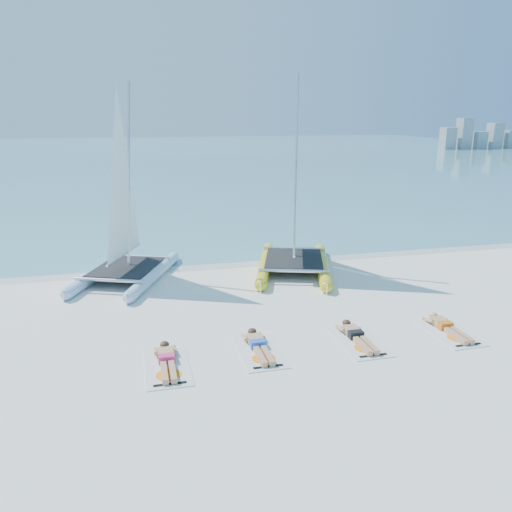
{
  "coord_description": "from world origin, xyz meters",
  "views": [
    {
      "loc": [
        -3.17,
        -12.65,
        5.5
      ],
      "look_at": [
        0.25,
        1.2,
        1.45
      ],
      "focal_mm": 35.0,
      "sensor_mm": 36.0,
      "label": 1
    }
  ],
  "objects_px": {
    "sunbather_c": "(356,335)",
    "towel_c": "(359,342)",
    "towel_a": "(167,368)",
    "sunbather_d": "(446,326)",
    "towel_b": "(260,352)",
    "catamaran_blue": "(124,221)",
    "sunbather_a": "(167,359)",
    "catamaran_yellow": "(295,207)",
    "towel_d": "(450,333)",
    "sunbather_b": "(258,345)"
  },
  "relations": [
    {
      "from": "sunbather_c",
      "to": "towel_c",
      "type": "bearing_deg",
      "value": -90.0
    },
    {
      "from": "towel_a",
      "to": "sunbather_d",
      "type": "distance_m",
      "value": 7.33
    },
    {
      "from": "towel_b",
      "to": "sunbather_c",
      "type": "distance_m",
      "value": 2.56
    },
    {
      "from": "towel_b",
      "to": "towel_c",
      "type": "distance_m",
      "value": 2.56
    },
    {
      "from": "catamaran_blue",
      "to": "towel_b",
      "type": "bearing_deg",
      "value": -42.71
    },
    {
      "from": "sunbather_a",
      "to": "sunbather_d",
      "type": "bearing_deg",
      "value": 0.95
    },
    {
      "from": "catamaran_blue",
      "to": "towel_b",
      "type": "distance_m",
      "value": 7.6
    },
    {
      "from": "catamaran_yellow",
      "to": "catamaran_blue",
      "type": "bearing_deg",
      "value": -162.05
    },
    {
      "from": "catamaran_blue",
      "to": "towel_a",
      "type": "distance_m",
      "value": 7.22
    },
    {
      "from": "sunbather_c",
      "to": "sunbather_d",
      "type": "bearing_deg",
      "value": -0.96
    },
    {
      "from": "towel_c",
      "to": "towel_d",
      "type": "height_order",
      "value": "same"
    },
    {
      "from": "sunbather_a",
      "to": "sunbather_d",
      "type": "height_order",
      "value": "same"
    },
    {
      "from": "catamaran_yellow",
      "to": "towel_b",
      "type": "height_order",
      "value": "catamaran_yellow"
    },
    {
      "from": "towel_a",
      "to": "sunbather_b",
      "type": "relative_size",
      "value": 1.07
    },
    {
      "from": "towel_a",
      "to": "sunbather_c",
      "type": "xyz_separation_m",
      "value": [
        4.77,
        0.36,
        0.11
      ]
    },
    {
      "from": "towel_b",
      "to": "towel_a",
      "type": "bearing_deg",
      "value": -173.9
    },
    {
      "from": "catamaran_yellow",
      "to": "sunbather_a",
      "type": "bearing_deg",
      "value": -109.82
    },
    {
      "from": "towel_a",
      "to": "towel_d",
      "type": "bearing_deg",
      "value": 0.95
    },
    {
      "from": "sunbather_c",
      "to": "towel_d",
      "type": "xyz_separation_m",
      "value": [
        2.55,
        -0.23,
        -0.11
      ]
    },
    {
      "from": "towel_d",
      "to": "catamaran_yellow",
      "type": "bearing_deg",
      "value": 107.39
    },
    {
      "from": "sunbather_a",
      "to": "towel_c",
      "type": "xyz_separation_m",
      "value": [
        4.77,
        -0.03,
        -0.11
      ]
    },
    {
      "from": "sunbather_a",
      "to": "towel_c",
      "type": "distance_m",
      "value": 4.77
    },
    {
      "from": "towel_c",
      "to": "catamaran_yellow",
      "type": "bearing_deg",
      "value": 86.2
    },
    {
      "from": "sunbather_b",
      "to": "towel_c",
      "type": "relative_size",
      "value": 0.93
    },
    {
      "from": "catamaran_blue",
      "to": "towel_a",
      "type": "xyz_separation_m",
      "value": [
        0.87,
        -6.88,
        -2.03
      ]
    },
    {
      "from": "catamaran_blue",
      "to": "sunbather_d",
      "type": "bearing_deg",
      "value": -16.37
    },
    {
      "from": "sunbather_b",
      "to": "towel_d",
      "type": "relative_size",
      "value": 0.93
    },
    {
      "from": "sunbather_c",
      "to": "sunbather_d",
      "type": "height_order",
      "value": "same"
    },
    {
      "from": "towel_a",
      "to": "towel_c",
      "type": "relative_size",
      "value": 1.0
    },
    {
      "from": "sunbather_b",
      "to": "sunbather_d",
      "type": "height_order",
      "value": "same"
    },
    {
      "from": "sunbather_d",
      "to": "towel_b",
      "type": "bearing_deg",
      "value": -179.14
    },
    {
      "from": "towel_a",
      "to": "towel_c",
      "type": "height_order",
      "value": "same"
    },
    {
      "from": "sunbather_b",
      "to": "towel_d",
      "type": "distance_m",
      "value": 5.11
    },
    {
      "from": "towel_a",
      "to": "towel_d",
      "type": "xyz_separation_m",
      "value": [
        7.32,
        0.12,
        0.0
      ]
    },
    {
      "from": "catamaran_yellow",
      "to": "towel_c",
      "type": "relative_size",
      "value": 3.88
    },
    {
      "from": "towel_a",
      "to": "sunbather_c",
      "type": "distance_m",
      "value": 4.79
    },
    {
      "from": "sunbather_b",
      "to": "sunbather_c",
      "type": "xyz_separation_m",
      "value": [
        2.55,
        -0.07,
        0.0
      ]
    },
    {
      "from": "catamaran_blue",
      "to": "towel_d",
      "type": "xyz_separation_m",
      "value": [
        8.19,
        -6.75,
        -2.03
      ]
    },
    {
      "from": "catamaran_blue",
      "to": "catamaran_yellow",
      "type": "relative_size",
      "value": 0.95
    },
    {
      "from": "catamaran_yellow",
      "to": "towel_c",
      "type": "height_order",
      "value": "catamaran_yellow"
    },
    {
      "from": "catamaran_yellow",
      "to": "sunbather_b",
      "type": "distance_m",
      "value": 7.39
    },
    {
      "from": "sunbather_a",
      "to": "towel_b",
      "type": "bearing_deg",
      "value": 1.16
    },
    {
      "from": "catamaran_blue",
      "to": "sunbather_b",
      "type": "bearing_deg",
      "value": -42.06
    },
    {
      "from": "sunbather_a",
      "to": "sunbather_b",
      "type": "relative_size",
      "value": 1.0
    },
    {
      "from": "towel_a",
      "to": "sunbather_a",
      "type": "distance_m",
      "value": 0.22
    },
    {
      "from": "catamaran_yellow",
      "to": "towel_a",
      "type": "bearing_deg",
      "value": -109.03
    },
    {
      "from": "towel_a",
      "to": "sunbather_b",
      "type": "bearing_deg",
      "value": 10.95
    },
    {
      "from": "towel_d",
      "to": "sunbather_d",
      "type": "relative_size",
      "value": 1.07
    },
    {
      "from": "towel_a",
      "to": "sunbather_a",
      "type": "bearing_deg",
      "value": 90.0
    },
    {
      "from": "towel_c",
      "to": "sunbather_c",
      "type": "height_order",
      "value": "sunbather_c"
    }
  ]
}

